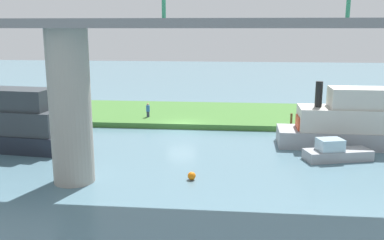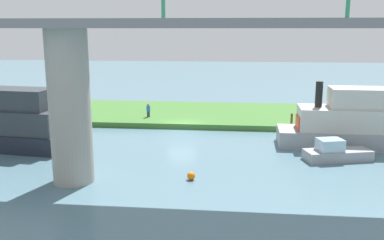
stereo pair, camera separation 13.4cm
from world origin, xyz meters
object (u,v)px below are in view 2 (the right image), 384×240
(mooring_post, at_px, (292,119))
(marker_buoy, at_px, (191,176))
(motorboat_red, at_px, (336,152))
(pontoon_yellow, at_px, (9,124))
(person_on_bank, at_px, (148,110))
(bridge_pylon, at_px, (70,108))
(houseboat_blue, at_px, (348,123))

(mooring_post, xyz_separation_m, marker_buoy, (7.74, 14.07, -0.74))
(motorboat_red, relative_size, pontoon_yellow, 0.48)
(motorboat_red, relative_size, marker_buoy, 9.85)
(person_on_bank, bearing_deg, bridge_pylon, 86.22)
(person_on_bank, xyz_separation_m, houseboat_blue, (-17.29, 7.18, 0.68))
(houseboat_blue, bearing_deg, mooring_post, -55.74)
(pontoon_yellow, height_order, marker_buoy, pontoon_yellow)
(pontoon_yellow, distance_m, marker_buoy, 15.73)
(mooring_post, bearing_deg, bridge_pylon, 45.47)
(person_on_bank, relative_size, houseboat_blue, 0.14)
(mooring_post, bearing_deg, houseboat_blue, 124.26)
(bridge_pylon, xyz_separation_m, mooring_post, (-14.78, -15.03, -3.56))
(bridge_pylon, bearing_deg, person_on_bank, -93.78)
(bridge_pylon, relative_size, motorboat_red, 1.85)
(marker_buoy, bearing_deg, bridge_pylon, 7.78)
(houseboat_blue, relative_size, pontoon_yellow, 0.97)
(person_on_bank, height_order, motorboat_red, person_on_bank)
(person_on_bank, distance_m, houseboat_blue, 18.74)
(bridge_pylon, height_order, marker_buoy, bridge_pylon)
(mooring_post, bearing_deg, person_on_bank, -7.78)
(mooring_post, relative_size, motorboat_red, 0.20)
(person_on_bank, height_order, houseboat_blue, houseboat_blue)
(houseboat_blue, bearing_deg, pontoon_yellow, 7.02)
(bridge_pylon, distance_m, mooring_post, 21.38)
(bridge_pylon, distance_m, motorboat_red, 18.23)
(bridge_pylon, relative_size, mooring_post, 9.21)
(pontoon_yellow, bearing_deg, motorboat_red, 178.76)
(bridge_pylon, height_order, motorboat_red, bridge_pylon)
(pontoon_yellow, xyz_separation_m, marker_buoy, (-14.63, 5.55, -1.65))
(pontoon_yellow, bearing_deg, marker_buoy, 159.21)
(mooring_post, distance_m, pontoon_yellow, 23.95)
(person_on_bank, relative_size, marker_buoy, 2.78)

